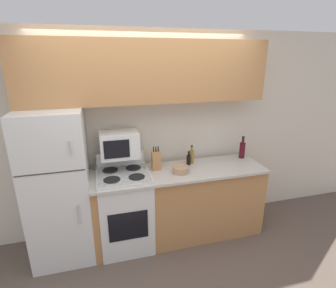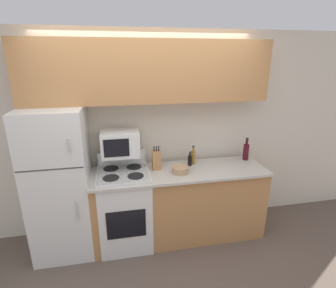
# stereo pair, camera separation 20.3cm
# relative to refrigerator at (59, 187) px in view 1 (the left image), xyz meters

# --- Properties ---
(ground_plane) EXTENTS (12.00, 12.00, 0.00)m
(ground_plane) POSITION_rel_refrigerator_xyz_m (1.06, -0.33, -0.87)
(ground_plane) COLOR brown
(wall_back) EXTENTS (8.00, 0.05, 2.55)m
(wall_back) POSITION_rel_refrigerator_xyz_m (1.06, 0.36, 0.41)
(wall_back) COLOR beige
(wall_back) RESTS_ON ground_plane
(lower_cabinets) EXTENTS (2.11, 0.63, 0.93)m
(lower_cabinets) POSITION_rel_refrigerator_xyz_m (1.38, -0.03, -0.40)
(lower_cabinets) COLOR #B27A47
(lower_cabinets) RESTS_ON ground_plane
(refrigerator) EXTENTS (0.65, 0.68, 1.73)m
(refrigerator) POSITION_rel_refrigerator_xyz_m (0.00, 0.00, 0.00)
(refrigerator) COLOR silver
(refrigerator) RESTS_ON ground_plane
(upper_cabinets) EXTENTS (2.77, 0.35, 0.68)m
(upper_cabinets) POSITION_rel_refrigerator_xyz_m (1.06, 0.16, 1.21)
(upper_cabinets) COLOR #B27A47
(upper_cabinets) RESTS_ON refrigerator
(stove) EXTENTS (0.60, 0.62, 1.12)m
(stove) POSITION_rel_refrigerator_xyz_m (0.71, -0.04, -0.37)
(stove) COLOR silver
(stove) RESTS_ON ground_plane
(microwave) EXTENTS (0.44, 0.32, 0.29)m
(microwave) POSITION_rel_refrigerator_xyz_m (0.69, 0.09, 0.40)
(microwave) COLOR silver
(microwave) RESTS_ON stove
(knife_block) EXTENTS (0.10, 0.10, 0.30)m
(knife_block) POSITION_rel_refrigerator_xyz_m (1.11, 0.05, 0.18)
(knife_block) COLOR #B27A47
(knife_block) RESTS_ON lower_cabinets
(bowl) EXTENTS (0.20, 0.20, 0.08)m
(bowl) POSITION_rel_refrigerator_xyz_m (1.37, -0.12, 0.10)
(bowl) COLOR tan
(bowl) RESTS_ON lower_cabinets
(bottle_wine_red) EXTENTS (0.08, 0.08, 0.30)m
(bottle_wine_red) POSITION_rel_refrigerator_xyz_m (2.32, 0.13, 0.18)
(bottle_wine_red) COLOR #470F19
(bottle_wine_red) RESTS_ON lower_cabinets
(bottle_vinegar) EXTENTS (0.06, 0.06, 0.24)m
(bottle_vinegar) POSITION_rel_refrigerator_xyz_m (1.60, 0.13, 0.15)
(bottle_vinegar) COLOR olive
(bottle_vinegar) RESTS_ON lower_cabinets
(bottle_soy_sauce) EXTENTS (0.05, 0.05, 0.18)m
(bottle_soy_sauce) POSITION_rel_refrigerator_xyz_m (1.54, 0.08, 0.13)
(bottle_soy_sauce) COLOR black
(bottle_soy_sauce) RESTS_ON lower_cabinets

